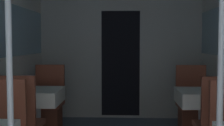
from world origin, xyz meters
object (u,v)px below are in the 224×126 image
support_pole_right_0 (221,73)px  dining_table_right_1 (204,101)px  chair_left_far_1 (48,114)px  support_pole_left_0 (10,72)px  chair_right_far_1 (193,115)px  dining_table_left_1 (36,99)px

support_pole_right_0 → dining_table_right_1: (0.34, 1.73, -0.50)m
chair_left_far_1 → dining_table_right_1: 2.08m
support_pole_left_0 → chair_right_far_1: support_pole_left_0 is taller
support_pole_left_0 → support_pole_right_0: size_ratio=1.00×
chair_left_far_1 → dining_table_right_1: chair_left_far_1 is taller
support_pole_left_0 → chair_right_far_1: bearing=54.3°
support_pole_right_0 → dining_table_right_1: bearing=78.9°
support_pole_left_0 → dining_table_left_1: support_pole_left_0 is taller
dining_table_left_1 → support_pole_right_0: support_pole_right_0 is taller
dining_table_right_1 → support_pole_right_0: bearing=-101.1°
support_pole_right_0 → dining_table_right_1: 1.83m
dining_table_right_1 → support_pole_left_0: bearing=-133.6°
chair_right_far_1 → dining_table_left_1: bearing=15.8°
chair_left_far_1 → support_pole_right_0: support_pole_right_0 is taller
support_pole_left_0 → support_pole_right_0: (1.30, 0.00, 0.00)m
support_pole_left_0 → dining_table_right_1: 2.43m
dining_table_left_1 → support_pole_right_0: (1.64, -1.73, 0.50)m
dining_table_left_1 → dining_table_right_1: 1.98m
support_pole_right_0 → chair_right_far_1: (0.34, 2.29, -0.80)m
support_pole_left_0 → chair_left_far_1: support_pole_left_0 is taller
chair_left_far_1 → support_pole_left_0: bearing=98.4°
chair_left_far_1 → support_pole_right_0: bearing=125.7°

